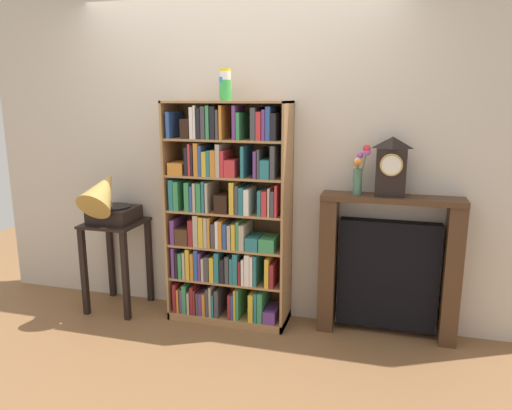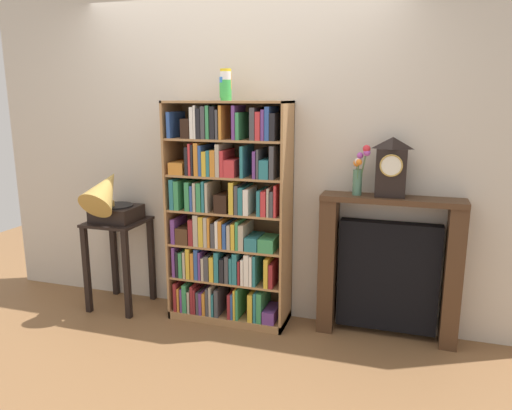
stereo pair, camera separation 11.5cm
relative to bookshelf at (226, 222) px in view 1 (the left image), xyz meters
The scene contains 9 objects.
ground_plane 0.82m from the bookshelf, 76.58° to the right, with size 7.63×6.40×0.02m, color brown.
wall_back 0.56m from the bookshelf, 58.43° to the left, with size 4.63×0.08×2.60m, color beige.
bookshelf is the anchor object (origin of this frame).
cup_stack 1.03m from the bookshelf, 49.90° to the right, with size 0.08×0.08×0.23m.
side_table_left 0.99m from the bookshelf, behind, with size 0.44×0.46×0.75m.
gramophone 0.98m from the bookshelf, behind, with size 0.35×0.53×0.50m.
fireplace_mantel 1.27m from the bookshelf, ahead, with size 1.00×0.23×1.06m.
mantel_clock 1.30m from the bookshelf, ahead, with size 0.21×0.13×0.42m.
flower_vase 1.09m from the bookshelf, ahead, with size 0.12×0.11×0.36m.
Camera 1 is at (1.19, -3.35, 1.74)m, focal length 33.82 mm.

